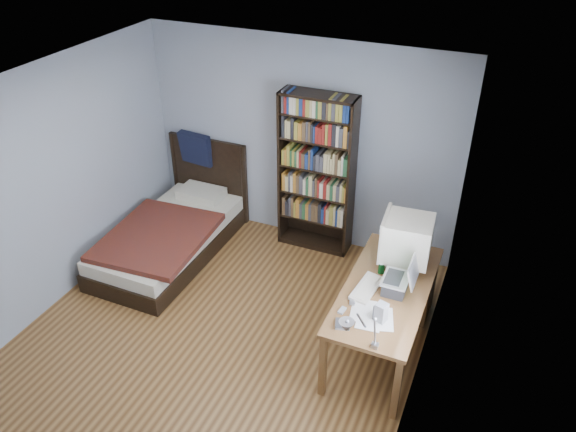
# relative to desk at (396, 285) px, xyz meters

# --- Properties ---
(room) EXTENTS (4.20, 4.24, 2.50)m
(room) POSITION_rel_desk_xyz_m (-1.48, -1.00, 0.83)
(room) COLOR brown
(room) RESTS_ON ground
(desk) EXTENTS (0.75, 1.65, 0.73)m
(desk) POSITION_rel_desk_xyz_m (0.00, 0.00, 0.00)
(desk) COLOR brown
(desk) RESTS_ON floor
(crt_monitor) EXTENTS (0.49, 0.45, 0.53)m
(crt_monitor) POSITION_rel_desk_xyz_m (0.04, -0.05, 0.61)
(crt_monitor) COLOR beige
(crt_monitor) RESTS_ON desk
(laptop) EXTENTS (0.30, 0.31, 0.37)m
(laptop) POSITION_rel_desk_xyz_m (0.09, -0.48, 0.42)
(laptop) COLOR #2D2D30
(laptop) RESTS_ON desk
(desk_lamp) EXTENTS (0.22, 0.49, 0.58)m
(desk_lamp) POSITION_rel_desk_xyz_m (-0.01, -1.58, 0.78)
(desk_lamp) COLOR #99999E
(desk_lamp) RESTS_ON desk
(keyboard) EXTENTS (0.23, 0.45, 0.04)m
(keyboard) POSITION_rel_desk_xyz_m (-0.16, -0.56, 0.33)
(keyboard) COLOR beige
(keyboard) RESTS_ON desk
(speaker) EXTENTS (0.11, 0.11, 0.18)m
(speaker) POSITION_rel_desk_xyz_m (0.06, -0.91, 0.40)
(speaker) COLOR gray
(speaker) RESTS_ON desk
(soda_can) EXTENTS (0.06, 0.06, 0.11)m
(soda_can) POSITION_rel_desk_xyz_m (-0.11, -0.26, 0.37)
(soda_can) COLOR #063214
(soda_can) RESTS_ON desk
(mouse) EXTENTS (0.06, 0.10, 0.03)m
(mouse) POSITION_rel_desk_xyz_m (-0.02, -0.14, 0.33)
(mouse) COLOR silver
(mouse) RESTS_ON desk
(phone_silver) EXTENTS (0.07, 0.11, 0.02)m
(phone_silver) POSITION_rel_desk_xyz_m (-0.23, -0.78, 0.32)
(phone_silver) COLOR silver
(phone_silver) RESTS_ON desk
(phone_grey) EXTENTS (0.06, 0.10, 0.02)m
(phone_grey) POSITION_rel_desk_xyz_m (-0.27, -0.93, 0.32)
(phone_grey) COLOR gray
(phone_grey) RESTS_ON desk
(external_drive) EXTENTS (0.15, 0.15, 0.03)m
(external_drive) POSITION_rel_desk_xyz_m (-0.22, -1.09, 0.33)
(external_drive) COLOR gray
(external_drive) RESTS_ON desk
(bookshelf) EXTENTS (0.87, 0.30, 1.94)m
(bookshelf) POSITION_rel_desk_xyz_m (-1.23, 0.94, 0.56)
(bookshelf) COLOR black
(bookshelf) RESTS_ON floor
(bed) EXTENTS (1.17, 2.11, 1.16)m
(bed) POSITION_rel_desk_xyz_m (-2.76, 0.13, -0.16)
(bed) COLOR black
(bed) RESTS_ON floor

